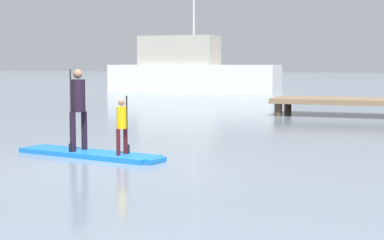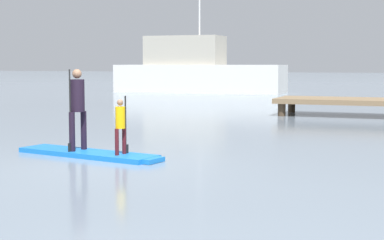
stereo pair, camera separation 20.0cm
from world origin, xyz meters
name	(u,v)px [view 2 (the right image)]	position (x,y,z in m)	size (l,w,h in m)	color
ground_plane	(114,164)	(0.00, 0.00, 0.00)	(240.00, 240.00, 0.00)	gray
paddleboard_near	(90,154)	(-0.93, 0.68, 0.05)	(3.47, 1.37, 0.10)	blue
paddler_adult	(77,104)	(-1.24, 0.73, 1.08)	(0.35, 0.52, 1.70)	black
paddler_child_solo	(121,124)	(-0.12, 0.53, 0.72)	(0.23, 0.39, 1.17)	#4C1419
fishing_boat_white_large	(196,71)	(-8.80, 27.93, 1.43)	(11.28, 3.51, 10.13)	silver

